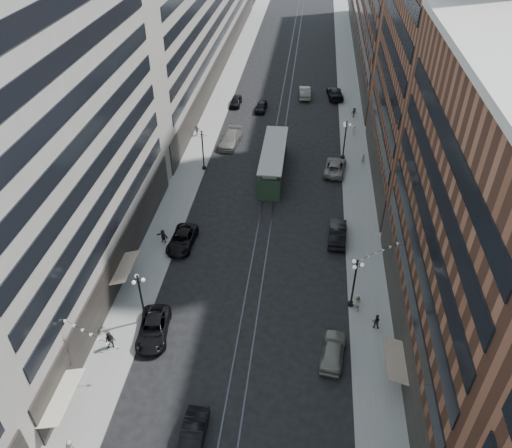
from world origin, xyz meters
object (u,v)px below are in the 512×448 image
at_px(pedestrian_7, 376,321).
at_px(pedestrian_8, 363,159).
at_px(pedestrian_2, 110,341).
at_px(pedestrian_extra_1, 354,130).
at_px(pedestrian_5, 163,236).
at_px(car_4, 333,351).
at_px(pedestrian_1, 71,448).
at_px(car_9, 236,101).
at_px(pedestrian_extra_0, 357,303).
at_px(pedestrian_9, 354,113).
at_px(car_8, 230,139).
at_px(car_12, 335,93).
at_px(lamppost_se_far, 354,282).
at_px(lamppost_sw_far, 141,297).
at_px(car_11, 335,167).
at_px(pedestrian_6, 197,130).
at_px(lamppost_sw_mid, 203,149).
at_px(streetcar, 273,162).
at_px(car_7, 182,240).
at_px(car_5, 193,437).
at_px(car_10, 337,233).
at_px(car_13, 261,107).
at_px(car_14, 305,92).
at_px(lamppost_se_mid, 345,139).
at_px(car_2, 153,329).

bearing_deg(pedestrian_7, pedestrian_8, -82.23).
distance_m(pedestrian_2, pedestrian_extra_1, 47.88).
height_order(pedestrian_5, pedestrian_7, pedestrian_5).
height_order(car_4, pedestrian_extra_1, pedestrian_extra_1).
relative_size(pedestrian_1, car_9, 0.39).
height_order(pedestrian_7, pedestrian_extra_0, pedestrian_extra_0).
bearing_deg(car_9, pedestrian_9, -7.94).
relative_size(car_8, car_12, 1.02).
bearing_deg(pedestrian_9, lamppost_se_far, -110.42).
distance_m(car_4, car_9, 52.82).
bearing_deg(lamppost_sw_far, pedestrian_5, 96.64).
bearing_deg(car_11, pedestrian_7, 104.08).
bearing_deg(pedestrian_6, pedestrian_1, 105.84).
xyz_separation_m(lamppost_sw_mid, pedestrian_1, (-1.44, -39.67, -2.14)).
bearing_deg(pedestrian_8, lamppost_sw_far, 28.69).
relative_size(pedestrian_6, pedestrian_8, 1.07).
xyz_separation_m(car_11, pedestrian_7, (3.17, -26.88, 0.12)).
bearing_deg(pedestrian_8, streetcar, -9.72).
bearing_deg(streetcar, pedestrian_7, -66.23).
height_order(car_7, pedestrian_7, pedestrian_7).
distance_m(car_5, pedestrian_9, 58.00).
relative_size(pedestrian_6, pedestrian_9, 1.12).
bearing_deg(lamppost_sw_mid, car_8, 72.06).
height_order(lamppost_se_far, car_10, lamppost_se_far).
bearing_deg(pedestrian_8, car_7, 17.20).
bearing_deg(pedestrian_2, pedestrian_extra_1, 54.87).
relative_size(car_7, car_13, 1.28).
distance_m(car_7, car_14, 43.64).
xyz_separation_m(pedestrian_7, pedestrian_9, (0.02, 44.02, 0.03)).
distance_m(streetcar, car_8, 10.08).
bearing_deg(pedestrian_extra_1, lamppost_sw_far, 108.76).
bearing_deg(pedestrian_6, car_14, -118.69).
bearing_deg(car_8, car_13, 81.38).
height_order(car_4, car_8, car_8).
distance_m(car_10, pedestrian_9, 31.76).
xyz_separation_m(pedestrian_1, pedestrian_7, (21.88, 14.19, -0.06)).
height_order(car_4, car_13, car_4).
distance_m(lamppost_sw_far, pedestrian_9, 49.96).
bearing_deg(car_13, lamppost_se_mid, -45.83).
distance_m(car_9, pedestrian_5, 37.31).
height_order(car_8, pedestrian_extra_1, car_8).
relative_size(car_14, pedestrian_extra_0, 2.92).
xyz_separation_m(car_8, pedestrian_8, (18.59, -3.75, 0.08)).
bearing_deg(pedestrian_6, car_8, 172.09).
bearing_deg(car_12, pedestrian_2, 64.09).
relative_size(car_2, pedestrian_8, 3.38).
bearing_deg(lamppost_se_far, pedestrian_1, -139.96).
height_order(lamppost_sw_far, car_5, lamppost_sw_far).
distance_m(lamppost_sw_far, lamppost_sw_mid, 27.00).
xyz_separation_m(lamppost_se_far, streetcar, (-9.20, 23.01, -1.41)).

